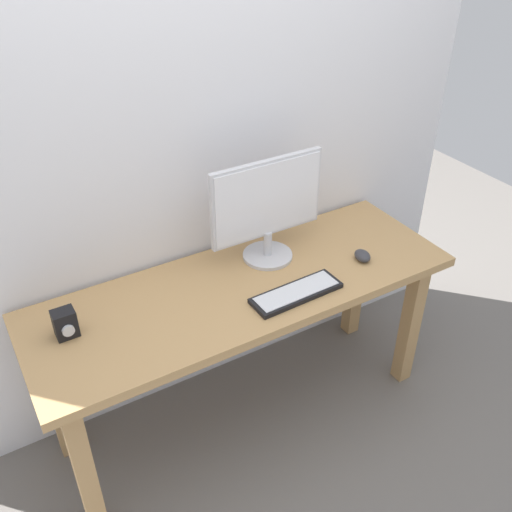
# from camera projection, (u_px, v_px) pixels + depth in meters

# --- Properties ---
(ground_plane) EXTENTS (6.00, 6.00, 0.00)m
(ground_plane) POSITION_uv_depth(u_px,v_px,m) (246.00, 409.00, 2.74)
(ground_plane) COLOR slate
(wall_back) EXTENTS (2.66, 0.04, 3.00)m
(wall_back) POSITION_uv_depth(u_px,v_px,m) (197.00, 76.00, 2.14)
(wall_back) COLOR silver
(wall_back) RESTS_ON ground_plane
(desk) EXTENTS (1.76, 0.60, 0.75)m
(desk) POSITION_uv_depth(u_px,v_px,m) (245.00, 306.00, 2.38)
(desk) COLOR tan
(desk) RESTS_ON ground_plane
(monitor) EXTENTS (0.51, 0.21, 0.45)m
(monitor) POSITION_uv_depth(u_px,v_px,m) (267.00, 207.00, 2.35)
(monitor) COLOR silver
(monitor) RESTS_ON desk
(keyboard_primary) EXTENTS (0.38, 0.13, 0.02)m
(keyboard_primary) POSITION_uv_depth(u_px,v_px,m) (296.00, 293.00, 2.26)
(keyboard_primary) COLOR black
(keyboard_primary) RESTS_ON desk
(mouse) EXTENTS (0.08, 0.10, 0.04)m
(mouse) POSITION_uv_depth(u_px,v_px,m) (362.00, 256.00, 2.45)
(mouse) COLOR #333338
(mouse) RESTS_ON desk
(audio_controller) EXTENTS (0.08, 0.08, 0.11)m
(audio_controller) POSITION_uv_depth(u_px,v_px,m) (65.00, 324.00, 2.04)
(audio_controller) COLOR black
(audio_controller) RESTS_ON desk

